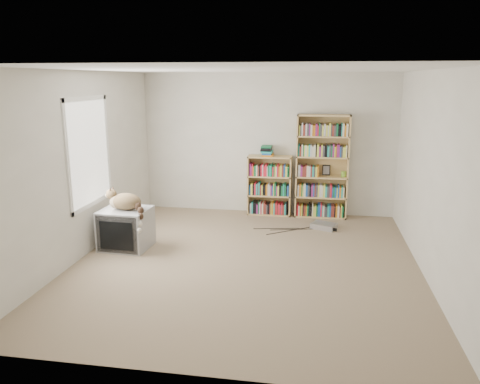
% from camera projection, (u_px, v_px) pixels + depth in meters
% --- Properties ---
extents(floor, '(4.50, 5.00, 0.01)m').
position_uv_depth(floor, '(246.00, 262.00, 6.25)').
color(floor, gray).
rests_on(floor, ground).
extents(wall_back, '(4.50, 0.02, 2.50)m').
position_uv_depth(wall_back, '(267.00, 144.00, 8.36)').
color(wall_back, silver).
rests_on(wall_back, floor).
extents(wall_front, '(4.50, 0.02, 2.50)m').
position_uv_depth(wall_front, '(198.00, 232.00, 3.56)').
color(wall_front, silver).
rests_on(wall_front, floor).
extents(wall_left, '(0.02, 5.00, 2.50)m').
position_uv_depth(wall_left, '(82.00, 165.00, 6.31)').
color(wall_left, silver).
rests_on(wall_left, floor).
extents(wall_right, '(0.02, 5.00, 2.50)m').
position_uv_depth(wall_right, '(432.00, 176.00, 5.60)').
color(wall_right, silver).
rests_on(wall_right, floor).
extents(ceiling, '(4.50, 5.00, 0.02)m').
position_uv_depth(ceiling, '(247.00, 69.00, 5.66)').
color(ceiling, white).
rests_on(ceiling, wall_back).
extents(window, '(0.02, 1.22, 1.52)m').
position_uv_depth(window, '(89.00, 152.00, 6.47)').
color(window, white).
rests_on(window, wall_left).
extents(crt_tv, '(0.69, 0.64, 0.58)m').
position_uv_depth(crt_tv, '(126.00, 228.00, 6.75)').
color(crt_tv, '#949497').
rests_on(crt_tv, floor).
extents(cat, '(0.64, 0.47, 0.52)m').
position_uv_depth(cat, '(128.00, 204.00, 6.60)').
color(cat, '#3B2618').
rests_on(cat, crt_tv).
extents(bookcase_tall, '(0.90, 0.30, 1.80)m').
position_uv_depth(bookcase_tall, '(322.00, 169.00, 8.16)').
color(bookcase_tall, tan).
rests_on(bookcase_tall, floor).
extents(bookcase_short, '(0.77, 0.30, 1.06)m').
position_uv_depth(bookcase_short, '(270.00, 187.00, 8.39)').
color(bookcase_short, tan).
rests_on(bookcase_short, floor).
extents(book_stack, '(0.21, 0.28, 0.18)m').
position_uv_depth(book_stack, '(267.00, 151.00, 8.24)').
color(book_stack, red).
rests_on(book_stack, bookcase_short).
extents(green_mug, '(0.09, 0.09, 0.10)m').
position_uv_depth(green_mug, '(344.00, 174.00, 8.10)').
color(green_mug, '#75AB30').
rests_on(green_mug, bookcase_tall).
extents(framed_print, '(0.14, 0.05, 0.18)m').
position_uv_depth(framed_print, '(326.00, 170.00, 8.23)').
color(framed_print, black).
rests_on(framed_print, bookcase_tall).
extents(dvd_player, '(0.46, 0.40, 0.09)m').
position_uv_depth(dvd_player, '(324.00, 226.00, 7.66)').
color(dvd_player, '#B0B0B5').
rests_on(dvd_player, floor).
extents(wall_outlet, '(0.01, 0.08, 0.13)m').
position_uv_depth(wall_outlet, '(108.00, 218.00, 7.13)').
color(wall_outlet, silver).
rests_on(wall_outlet, wall_left).
extents(floor_cables, '(1.20, 0.70, 0.01)m').
position_uv_depth(floor_cables, '(263.00, 227.00, 7.75)').
color(floor_cables, black).
rests_on(floor_cables, floor).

